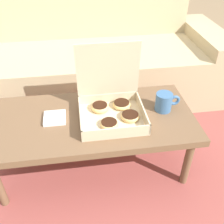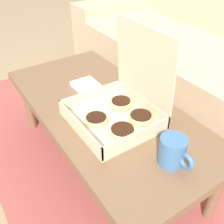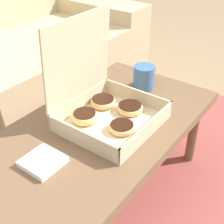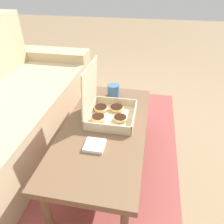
% 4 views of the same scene
% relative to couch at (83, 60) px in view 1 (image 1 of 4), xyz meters
% --- Properties ---
extents(ground_plane, '(12.00, 12.00, 0.00)m').
position_rel_couch_xyz_m(ground_plane, '(0.00, -0.82, -0.31)').
color(ground_plane, '#937756').
extents(area_rug, '(2.43, 1.81, 0.01)m').
position_rel_couch_xyz_m(area_rug, '(0.00, -0.52, -0.30)').
color(area_rug, '#994742').
rests_on(area_rug, ground_plane).
extents(couch, '(2.31, 0.82, 0.94)m').
position_rel_couch_xyz_m(couch, '(0.00, 0.00, 0.00)').
color(couch, tan).
rests_on(couch, ground_plane).
extents(coffee_table, '(1.14, 0.55, 0.38)m').
position_rel_couch_xyz_m(coffee_table, '(0.00, -0.88, 0.03)').
color(coffee_table, brown).
rests_on(coffee_table, ground_plane).
extents(pastry_box, '(0.35, 0.32, 0.38)m').
position_rel_couch_xyz_m(pastry_box, '(0.12, -0.87, 0.14)').
color(pastry_box, beige).
rests_on(pastry_box, coffee_table).
extents(coffee_mug, '(0.14, 0.09, 0.11)m').
position_rel_couch_xyz_m(coffee_mug, '(0.42, -0.87, 0.13)').
color(coffee_mug, '#3D6693').
rests_on(coffee_mug, coffee_table).
extents(napkin_stack, '(0.12, 0.12, 0.02)m').
position_rel_couch_xyz_m(napkin_stack, '(-0.20, -0.87, 0.08)').
color(napkin_stack, white).
rests_on(napkin_stack, coffee_table).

